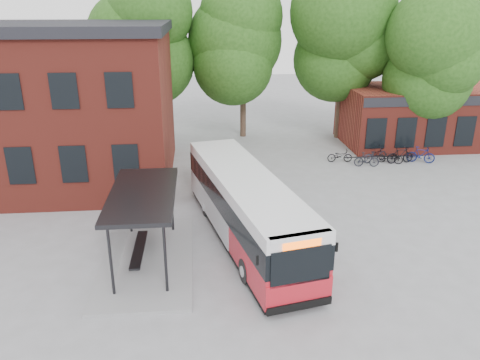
{
  "coord_description": "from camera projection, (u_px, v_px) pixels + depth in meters",
  "views": [
    {
      "loc": [
        -2.35,
        -17.26,
        9.38
      ],
      "look_at": [
        -0.57,
        2.25,
        2.0
      ],
      "focal_mm": 35.0,
      "sensor_mm": 36.0,
      "label": 1
    }
  ],
  "objects": [
    {
      "name": "bicycle_7",
      "position": [
        421.0,
        155.0,
        29.37
      ],
      "size": [
        1.77,
        1.08,
        1.03
      ],
      "primitive_type": "imported",
      "rotation": [
        0.0,
        0.0,
        1.19
      ],
      "color": "#0D1850",
      "rests_on": "ground"
    },
    {
      "name": "bicycle_5",
      "position": [
        400.0,
        155.0,
        29.25
      ],
      "size": [
        1.82,
        0.69,
        1.07
      ],
      "primitive_type": "imported",
      "rotation": [
        0.0,
        0.0,
        1.68
      ],
      "color": "black",
      "rests_on": "ground"
    },
    {
      "name": "bike_rail",
      "position": [
        383.0,
        159.0,
        29.63
      ],
      "size": [
        5.2,
        0.1,
        0.38
      ],
      "primitive_type": null,
      "color": "#232326",
      "rests_on": "ground"
    },
    {
      "name": "station_building",
      "position": [
        1.0,
        105.0,
        25.38
      ],
      "size": [
        18.4,
        10.4,
        8.5
      ],
      "primitive_type": null,
      "color": "maroon",
      "rests_on": "ground"
    },
    {
      "name": "tree_1",
      "position": [
        243.0,
        66.0,
        33.69
      ],
      "size": [
        7.92,
        7.92,
        10.4
      ],
      "primitive_type": null,
      "color": "#1E4612",
      "rests_on": "ground"
    },
    {
      "name": "tree_2",
      "position": [
        342.0,
        62.0,
        33.24
      ],
      "size": [
        7.92,
        7.92,
        11.0
      ],
      "primitive_type": null,
      "color": "#1E4612",
      "rests_on": "ground"
    },
    {
      "name": "bicycle_1",
      "position": [
        367.0,
        160.0,
        28.64
      ],
      "size": [
        1.58,
        0.65,
        0.92
      ],
      "primitive_type": "imported",
      "rotation": [
        0.0,
        0.0,
        1.43
      ],
      "color": "#21232B",
      "rests_on": "ground"
    },
    {
      "name": "bicycle_2",
      "position": [
        375.0,
        154.0,
        29.56
      ],
      "size": [
        1.93,
        1.34,
        0.96
      ],
      "primitive_type": "imported",
      "rotation": [
        0.0,
        0.0,
        2.0
      ],
      "color": "black",
      "rests_on": "ground"
    },
    {
      "name": "tree_3",
      "position": [
        435.0,
        82.0,
        30.24
      ],
      "size": [
        7.04,
        7.04,
        9.28
      ],
      "primitive_type": null,
      "color": "#1E4612",
      "rests_on": "ground"
    },
    {
      "name": "shop_row",
      "position": [
        443.0,
        115.0,
        33.21
      ],
      "size": [
        14.0,
        6.2,
        4.0
      ],
      "primitive_type": null,
      "color": "maroon",
      "rests_on": "ground"
    },
    {
      "name": "ground",
      "position": [
        258.0,
        243.0,
        19.59
      ],
      "size": [
        100.0,
        100.0,
        0.0
      ],
      "primitive_type": "plane",
      "color": "gray"
    },
    {
      "name": "tree_0",
      "position": [
        143.0,
        65.0,
        32.05
      ],
      "size": [
        7.92,
        7.92,
        11.0
      ],
      "primitive_type": null,
      "color": "#1E4612",
      "rests_on": "ground"
    },
    {
      "name": "bus_shelter",
      "position": [
        145.0,
        227.0,
        17.76
      ],
      "size": [
        3.6,
        7.0,
        2.9
      ],
      "primitive_type": null,
      "color": "#232326",
      "rests_on": "ground"
    },
    {
      "name": "bicycle_0",
      "position": [
        340.0,
        156.0,
        29.53
      ],
      "size": [
        1.59,
        0.66,
        0.82
      ],
      "primitive_type": "imported",
      "rotation": [
        0.0,
        0.0,
        1.49
      ],
      "color": "black",
      "rests_on": "ground"
    },
    {
      "name": "city_bus",
      "position": [
        245.0,
        208.0,
        19.49
      ],
      "size": [
        4.71,
        11.44,
        2.84
      ],
      "primitive_type": null,
      "rotation": [
        0.0,
        0.0,
        0.21
      ],
      "color": "red",
      "rests_on": "ground"
    },
    {
      "name": "bicycle_4",
      "position": [
        390.0,
        157.0,
        29.29
      ],
      "size": [
        1.66,
        1.16,
        0.83
      ],
      "primitive_type": "imported",
      "rotation": [
        0.0,
        0.0,
        1.14
      ],
      "color": "black",
      "rests_on": "ground"
    }
  ]
}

